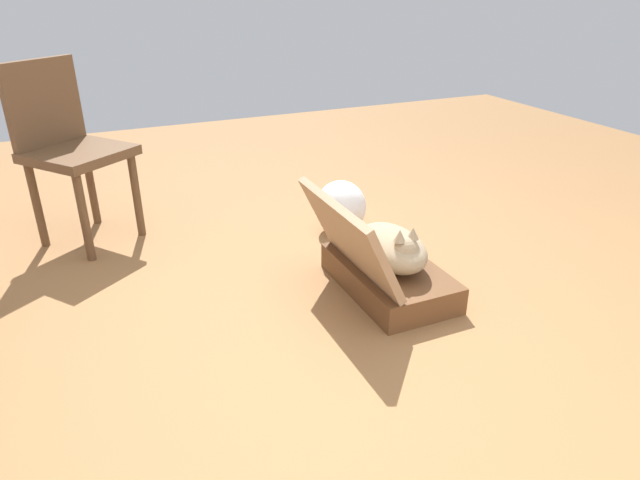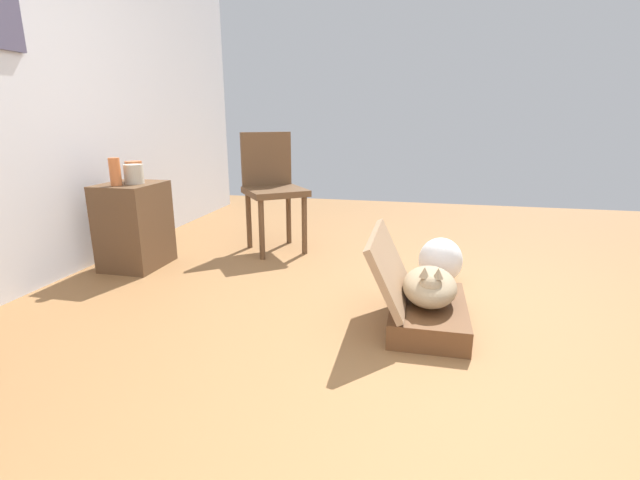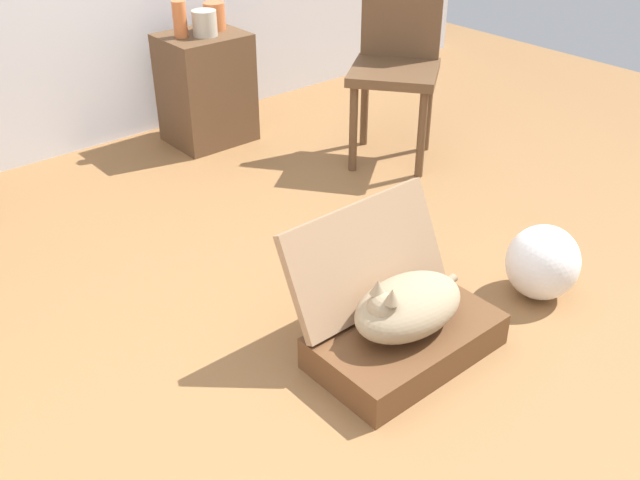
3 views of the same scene
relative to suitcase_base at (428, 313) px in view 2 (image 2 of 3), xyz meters
The scene contains 10 objects.
ground_plane 0.33m from the suitcase_base, 123.92° to the left, with size 7.68×7.68×0.00m, color olive.
suitcase_base is the anchor object (origin of this frame).
suitcase_lid 0.33m from the suitcase_base, 90.00° to the left, with size 0.67×0.39×0.04m, color #9B7756.
cat 0.16m from the suitcase_base, behind, with size 0.52×0.28×0.23m.
plastic_bag_white 0.70m from the suitcase_base, ahead, with size 0.29×0.29×0.31m, color white.
side_table 2.20m from the suitcase_base, 75.78° to the left, with size 0.45×0.39×0.62m, color brown.
vase_tall 2.28m from the suitcase_base, 78.80° to the left, with size 0.07×0.07×0.19m, color #CC6B38.
vase_short 2.34m from the suitcase_base, 73.19° to the left, with size 0.12×0.12×0.15m, color #CC6B38.
vase_round 2.23m from the suitcase_base, 75.50° to the left, with size 0.13×0.13×0.14m, color #B7AD99.
chair 1.82m from the suitcase_base, 46.46° to the left, with size 0.63×0.63×0.97m.
Camera 2 is at (-2.10, -0.19, 1.08)m, focal length 25.05 mm.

